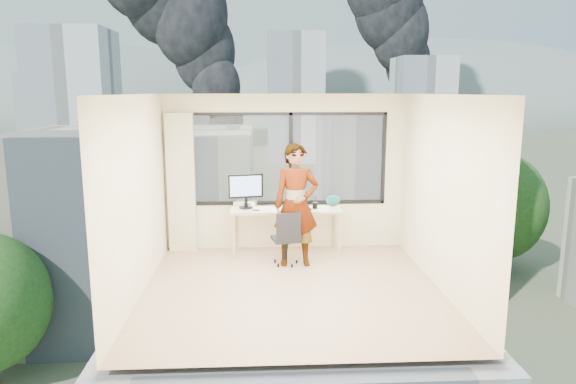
{
  "coord_description": "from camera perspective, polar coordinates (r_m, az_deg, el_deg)",
  "views": [
    {
      "loc": [
        -0.41,
        -6.7,
        2.64
      ],
      "look_at": [
        0.0,
        1.0,
        1.15
      ],
      "focal_mm": 32.64,
      "sensor_mm": 36.0,
      "label": 1
    }
  ],
  "objects": [
    {
      "name": "exterior_ground",
      "position": [
        127.79,
        -2.85,
        3.41
      ],
      "size": [
        400.0,
        400.0,
        0.04
      ],
      "primitive_type": "cube",
      "color": "#515B3D",
      "rests_on": "ground"
    },
    {
      "name": "far_tower_d",
      "position": [
        167.74,
        -24.11,
        8.04
      ],
      "size": [
        16.0,
        14.0,
        22.0
      ],
      "primitive_type": "cube",
      "color": "silver",
      "rests_on": "exterior_ground"
    },
    {
      "name": "wall_front",
      "position": [
        4.9,
        1.88,
        -4.9
      ],
      "size": [
        4.0,
        0.01,
        2.6
      ],
      "primitive_type": "cube",
      "color": "beige",
      "rests_on": "ground"
    },
    {
      "name": "near_bldg_b",
      "position": [
        47.19,
        12.25,
        0.11
      ],
      "size": [
        14.0,
        13.0,
        16.0
      ],
      "primitive_type": "cube",
      "color": "white",
      "rests_on": "exterior_ground"
    },
    {
      "name": "hill_b",
      "position": [
        342.19,
        14.15,
        7.79
      ],
      "size": [
        300.0,
        220.0,
        96.0
      ],
      "primitive_type": "ellipsoid",
      "color": "slate",
      "rests_on": "exterior_ground"
    },
    {
      "name": "monitor",
      "position": [
        8.57,
        -4.63,
        0.12
      ],
      "size": [
        0.59,
        0.23,
        0.57
      ],
      "primitive_type": null,
      "rotation": [
        0.0,
        0.0,
        0.19
      ],
      "color": "black",
      "rests_on": "desk"
    },
    {
      "name": "laptop",
      "position": [
        8.51,
        1.2,
        -1.1
      ],
      "size": [
        0.44,
        0.45,
        0.23
      ],
      "primitive_type": null,
      "rotation": [
        0.0,
        0.0,
        0.23
      ],
      "color": "black",
      "rests_on": "desk"
    },
    {
      "name": "smoke_plume_b",
      "position": [
        186.78,
        14.98,
        18.04
      ],
      "size": [
        30.0,
        18.0,
        70.0
      ],
      "primitive_type": null,
      "color": "black",
      "rests_on": "exterior_ground"
    },
    {
      "name": "tree_c",
      "position": [
        53.09,
        22.03,
        -2.57
      ],
      "size": [
        8.4,
        8.4,
        10.0
      ],
      "primitive_type": null,
      "color": "#1F4617",
      "rests_on": "exterior_ground"
    },
    {
      "name": "far_tower_a",
      "position": [
        107.45,
        -22.1,
        8.71
      ],
      "size": [
        14.0,
        14.0,
        28.0
      ],
      "primitive_type": "cube",
      "color": "silver",
      "rests_on": "exterior_ground"
    },
    {
      "name": "person",
      "position": [
        7.95,
        0.9,
        -1.43
      ],
      "size": [
        0.7,
        0.47,
        1.88
      ],
      "primitive_type": "imported",
      "rotation": [
        0.0,
        0.0,
        0.03
      ],
      "color": "#2D2D33",
      "rests_on": "floor"
    },
    {
      "name": "pen_cup",
      "position": [
        8.57,
        2.96,
        -1.48
      ],
      "size": [
        0.09,
        0.09,
        0.1
      ],
      "primitive_type": "cylinder",
      "rotation": [
        0.0,
        0.0,
        0.05
      ],
      "color": "black",
      "rests_on": "desk"
    },
    {
      "name": "wall_left",
      "position": [
        7.02,
        -16.09,
        -0.5
      ],
      "size": [
        0.01,
        4.0,
        2.6
      ],
      "primitive_type": "cube",
      "color": "beige",
      "rests_on": "ground"
    },
    {
      "name": "far_tower_b",
      "position": [
        126.99,
        0.75,
        10.16
      ],
      "size": [
        13.0,
        13.0,
        30.0
      ],
      "primitive_type": "cube",
      "color": "silver",
      "rests_on": "exterior_ground"
    },
    {
      "name": "far_tower_c",
      "position": [
        153.61,
        14.33,
        9.21
      ],
      "size": [
        15.0,
        15.0,
        26.0
      ],
      "primitive_type": "cube",
      "color": "silver",
      "rests_on": "exterior_ground"
    },
    {
      "name": "tree_b",
      "position": [
        27.87,
        6.59,
        -14.99
      ],
      "size": [
        7.6,
        7.6,
        9.0
      ],
      "primitive_type": null,
      "color": "#1F4617",
      "rests_on": "exterior_ground"
    },
    {
      "name": "handbag",
      "position": [
        8.79,
        4.93,
        -0.91
      ],
      "size": [
        0.26,
        0.16,
        0.18
      ],
      "primitive_type": "ellipsoid",
      "rotation": [
        0.0,
        0.0,
        -0.19
      ],
      "color": "#0E5549",
      "rests_on": "desk"
    },
    {
      "name": "wall_right",
      "position": [
        7.25,
        16.44,
        -0.17
      ],
      "size": [
        0.01,
        4.0,
        2.6
      ],
      "primitive_type": "cube",
      "color": "beige",
      "rests_on": "ground"
    },
    {
      "name": "hill_a",
      "position": [
        348.3,
        -23.33,
        7.28
      ],
      "size": [
        288.0,
        216.0,
        90.0
      ],
      "primitive_type": "ellipsoid",
      "color": "slate",
      "rests_on": "exterior_ground"
    },
    {
      "name": "chair",
      "position": [
        8.06,
        -0.27,
        -4.93
      ],
      "size": [
        0.53,
        0.53,
        0.87
      ],
      "primitive_type": null,
      "rotation": [
        0.0,
        0.0,
        0.21
      ],
      "color": "black",
      "rests_on": "floor"
    },
    {
      "name": "desk",
      "position": [
        8.67,
        -0.23,
        -4.21
      ],
      "size": [
        1.8,
        0.6,
        0.75
      ],
      "primitive_type": "cube",
      "color": "#D3B18E",
      "rests_on": "floor"
    },
    {
      "name": "floor",
      "position": [
        7.21,
        0.43,
        -10.53
      ],
      "size": [
        4.0,
        4.0,
        0.01
      ],
      "primitive_type": "cube",
      "color": "tan",
      "rests_on": "ground"
    },
    {
      "name": "curtain",
      "position": [
        8.81,
        -11.56,
        0.97
      ],
      "size": [
        0.45,
        0.14,
        2.3
      ],
      "primitive_type": "cube",
      "color": "beige",
      "rests_on": "floor"
    },
    {
      "name": "ceiling",
      "position": [
        6.71,
        0.46,
        10.6
      ],
      "size": [
        4.0,
        4.0,
        0.01
      ],
      "primitive_type": "cube",
      "color": "white",
      "rests_on": "ground"
    },
    {
      "name": "game_console",
      "position": [
        8.82,
        -4.64,
        -1.22
      ],
      "size": [
        0.4,
        0.37,
        0.08
      ],
      "primitive_type": "cube",
      "rotation": [
        0.0,
        0.0,
        -0.36
      ],
      "color": "white",
      "rests_on": "desk"
    },
    {
      "name": "near_bldg_a",
      "position": [
        38.9,
        -15.74,
        -3.86
      ],
      "size": [
        16.0,
        12.0,
        14.0
      ],
      "primitive_type": "cube",
      "color": "beige",
      "rests_on": "exterior_ground"
    },
    {
      "name": "window_wall",
      "position": [
        8.78,
        -0.02,
        3.64
      ],
      "size": [
        3.3,
        0.16,
        1.55
      ],
      "primitive_type": null,
      "color": "black",
      "rests_on": "ground"
    },
    {
      "name": "cellphone",
      "position": [
        8.45,
        -3.51,
        -1.97
      ],
      "size": [
        0.12,
        0.07,
        0.01
      ],
      "primitive_type": "cube",
      "rotation": [
        0.0,
        0.0,
        -0.21
      ],
      "color": "black",
      "rests_on": "desk"
    }
  ]
}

